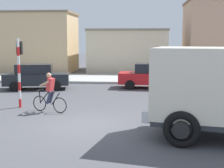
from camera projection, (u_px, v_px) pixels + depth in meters
The scene contains 8 objects.
ground_plane at pixel (86, 125), 12.26m from camera, with size 120.00×120.00×0.00m, color #4C4C51.
sidewalk_far at pixel (116, 79), 25.73m from camera, with size 80.00×5.00×0.16m, color #ADADA8.
cyclist at pixel (49, 92), 14.30m from camera, with size 1.65×0.69×1.72m.
traffic_light_pole at pixel (19, 63), 15.17m from camera, with size 0.24×0.43×3.20m.
car_red_near at pixel (151, 76), 21.28m from camera, with size 4.07×2.01×1.60m.
car_far_side at pixel (36, 76), 20.84m from camera, with size 4.25×2.43×1.60m.
building_corner_left at pixel (14, 42), 32.07m from camera, with size 12.02×5.35×5.65m.
building_mid_block at pixel (129, 50), 32.68m from camera, with size 7.36×7.95×4.06m.
Camera 1 is at (2.03, -11.80, 3.18)m, focal length 52.97 mm.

